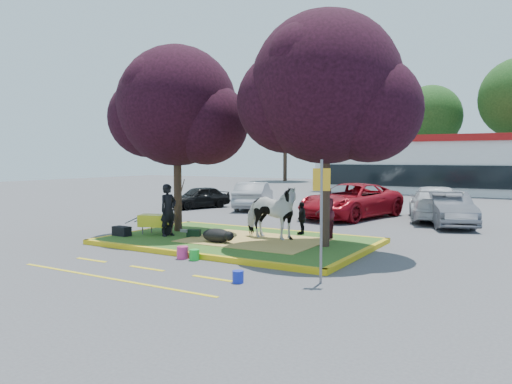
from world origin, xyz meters
The scene contains 32 objects.
ground centered at (0.00, 0.00, 0.00)m, with size 90.00×90.00×0.00m, color #424244.
median_island centered at (0.00, 0.00, 0.07)m, with size 8.00×5.00×0.15m, color #2A551A.
curb_near centered at (0.00, -2.58, 0.07)m, with size 8.30×0.16×0.15m, color gold.
curb_far centered at (0.00, 2.58, 0.07)m, with size 8.30×0.16×0.15m, color gold.
curb_left centered at (-4.08, 0.00, 0.07)m, with size 0.16×5.30×0.15m, color gold.
curb_right centered at (4.08, 0.00, 0.07)m, with size 0.16×5.30×0.15m, color gold.
straw_bedding centered at (0.60, 0.00, 0.15)m, with size 4.20×3.00×0.01m, color tan.
tree_purple_left centered at (-2.78, 0.38, 4.36)m, with size 5.06×4.20×6.51m.
tree_purple_right centered at (2.92, 0.18, 4.56)m, with size 5.30×4.40×6.82m.
fire_lane_stripe_a centered at (-2.00, -4.20, 0.00)m, with size 1.10×0.12×0.01m, color yellow.
fire_lane_stripe_b centered at (0.00, -4.20, 0.00)m, with size 1.10×0.12×0.01m, color yellow.
fire_lane_stripe_c centered at (2.00, -4.20, 0.00)m, with size 1.10×0.12×0.01m, color yellow.
fire_lane_long centered at (0.00, -5.40, 0.00)m, with size 6.00×0.10×0.01m, color yellow.
retail_building centered at (2.00, 27.98, 2.25)m, with size 20.40×8.40×4.40m.
treeline centered at (1.23, 37.61, 7.73)m, with size 46.58×7.80×14.63m.
cow centered at (0.94, 0.45, 1.01)m, with size 0.93×2.03×1.72m, color white.
calf centered at (-0.20, -0.90, 0.37)m, with size 1.00×0.56×0.43m, color black.
handler centered at (-2.32, -0.67, 1.02)m, with size 0.63×0.41×1.73m, color black.
visitor_a centered at (2.41, 1.32, 1.03)m, with size 0.85×0.66×1.75m, color #4F1620.
visitor_b centered at (1.31, 1.98, 0.70)m, with size 0.65×0.27×1.10m, color black.
wheelbarrow centered at (-2.93, -0.66, 0.61)m, with size 1.78×0.89×0.67m.
gear_bag_dark centered at (-3.70, -1.44, 0.30)m, with size 0.61×0.33×0.31m, color black.
gear_bag_green centered at (-1.50, -0.37, 0.27)m, with size 0.44×0.27×0.23m, color black.
sign_post centered at (4.30, -3.33, 1.69)m, with size 0.36×0.18×2.72m.
bucket_green centered at (0.40, -2.80, 0.15)m, with size 0.27×0.27×0.29m, color green.
bucket_pink centered at (0.00, -2.80, 0.17)m, with size 0.32×0.32×0.34m, color #D32E77.
bucket_blue centered at (2.72, -4.23, 0.13)m, with size 0.25×0.25×0.27m, color #1628B3.
car_black centered at (-7.85, 8.28, 0.60)m, with size 1.41×3.51×1.20m, color black.
car_silver centered at (-5.07, 9.42, 0.72)m, with size 1.53×4.40×1.45m, color gray.
car_red centered at (0.78, 8.29, 0.79)m, with size 2.62×5.68×1.58m, color #A00D19.
car_white centered at (4.19, 9.48, 0.75)m, with size 2.10×5.16×1.50m, color silver.
car_grey centered at (5.06, 7.80, 0.69)m, with size 1.46×4.19×1.38m, color slate.
Camera 1 is at (8.59, -13.33, 2.77)m, focal length 35.00 mm.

